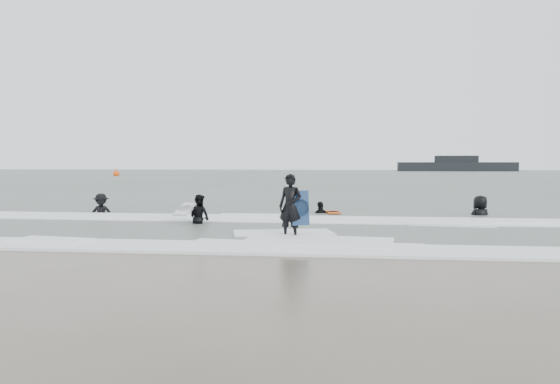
# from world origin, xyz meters

# --- Properties ---
(ground) EXTENTS (320.00, 320.00, 0.00)m
(ground) POSITION_xyz_m (0.00, 0.00, 0.00)
(ground) COLOR brown
(ground) RESTS_ON ground
(sea) EXTENTS (320.00, 320.00, 0.00)m
(sea) POSITION_xyz_m (0.00, 80.00, 0.06)
(sea) COLOR #47544C
(sea) RESTS_ON ground
(surfer_centre) EXTENTS (0.76, 0.60, 1.81)m
(surfer_centre) POSITION_xyz_m (0.79, 1.46, 0.00)
(surfer_centre) COLOR black
(surfer_centre) RESTS_ON ground
(surfer_wading) EXTENTS (0.97, 0.91, 1.58)m
(surfer_wading) POSITION_xyz_m (-2.67, 4.37, 0.00)
(surfer_wading) COLOR black
(surfer_wading) RESTS_ON ground
(surfer_breaker) EXTENTS (1.26, 1.02, 1.70)m
(surfer_breaker) POSITION_xyz_m (-7.78, 7.58, 0.00)
(surfer_breaker) COLOR black
(surfer_breaker) RESTS_ON ground
(surfer_right_near) EXTENTS (1.05, 0.88, 1.68)m
(surfer_right_near) POSITION_xyz_m (1.15, 8.74, 0.00)
(surfer_right_near) COLOR black
(surfer_right_near) RESTS_ON ground
(surfer_right_far) EXTENTS (1.14, 0.99, 1.98)m
(surfer_right_far) POSITION_xyz_m (7.40, 8.75, 0.00)
(surfer_right_far) COLOR black
(surfer_right_far) RESTS_ON ground
(surf_foam) EXTENTS (30.03, 9.06, 0.09)m
(surf_foam) POSITION_xyz_m (0.00, 3.70, 0.04)
(surf_foam) COLOR white
(surf_foam) RESTS_ON ground
(bodyboards) EXTENTS (5.38, 7.80, 1.25)m
(bodyboards) POSITION_xyz_m (-0.13, 4.77, 0.50)
(bodyboards) COLOR #0F264A
(bodyboards) RESTS_ON ground
(buoy) EXTENTS (1.00, 1.00, 1.65)m
(buoy) POSITION_xyz_m (-35.93, 70.00, 0.42)
(buoy) COLOR #F74A0A
(buoy) RESTS_ON ground
(vessel_horizon) EXTENTS (29.99, 5.36, 4.07)m
(vessel_horizon) POSITION_xyz_m (28.34, 134.89, 1.51)
(vessel_horizon) COLOR black
(vessel_horizon) RESTS_ON ground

